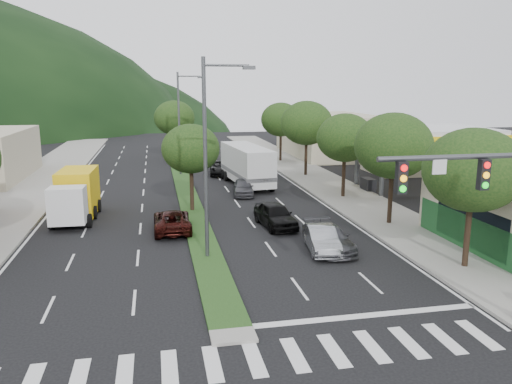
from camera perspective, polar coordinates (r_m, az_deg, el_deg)
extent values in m
plane|color=black|center=(18.59, -2.86, -15.61)|extent=(160.00, 160.00, 0.00)
cube|color=gray|center=(44.74, 8.17, 0.82)|extent=(5.00, 90.00, 0.15)
cube|color=gray|center=(43.49, -25.36, -0.54)|extent=(6.00, 90.00, 0.15)
cube|color=#1F3D16|center=(45.19, -8.26, 0.91)|extent=(1.60, 56.00, 0.12)
cube|color=silver|center=(16.86, -1.77, -18.68)|extent=(19.00, 2.20, 0.01)
cylinder|color=#47494C|center=(18.03, 22.39, 3.73)|extent=(6.00, 0.18, 0.18)
cube|color=black|center=(18.45, 24.57, 1.82)|extent=(0.35, 0.25, 1.05)
cube|color=black|center=(16.86, 16.28, 1.58)|extent=(0.35, 0.25, 1.05)
cube|color=silver|center=(44.04, 17.74, 6.68)|extent=(12.00, 8.00, 0.50)
cube|color=yellow|center=(44.07, 17.71, 6.23)|extent=(12.20, 8.20, 0.50)
cylinder|color=#47494C|center=(40.32, 14.24, 2.57)|extent=(0.36, 0.36, 4.60)
cylinder|color=#47494C|center=(44.36, 23.61, 2.77)|extent=(0.36, 0.36, 4.60)
cylinder|color=#47494C|center=(44.82, 11.49, 3.61)|extent=(0.36, 0.36, 4.60)
cylinder|color=#47494C|center=(48.49, 20.25, 3.73)|extent=(0.36, 0.36, 4.60)
cube|color=black|center=(42.85, 12.69, 0.81)|extent=(0.80, 1.60, 1.10)
cube|color=black|center=(46.67, 21.69, 1.15)|extent=(0.80, 1.60, 1.10)
cube|color=beige|center=(64.45, 8.46, 6.46)|extent=(10.00, 16.00, 5.20)
cylinder|color=black|center=(25.77, 23.05, -3.94)|extent=(0.28, 0.28, 3.64)
ellipsoid|color=black|center=(25.19, 23.57, 2.34)|extent=(4.60, 4.60, 3.91)
cylinder|color=black|center=(32.44, 15.13, -0.12)|extent=(0.28, 0.28, 3.81)
ellipsoid|color=black|center=(31.97, 15.42, 5.13)|extent=(4.80, 4.80, 4.08)
cylinder|color=black|center=(39.63, 9.99, 2.08)|extent=(0.28, 0.28, 3.58)
ellipsoid|color=black|center=(39.26, 10.13, 6.13)|extent=(4.40, 4.40, 3.74)
cylinder|color=black|center=(48.94, 5.73, 4.25)|extent=(0.28, 0.28, 3.92)
ellipsoid|color=black|center=(48.62, 5.80, 7.85)|extent=(5.00, 5.00, 4.25)
cylinder|color=black|center=(58.50, 2.83, 5.43)|extent=(0.28, 0.28, 3.70)
ellipsoid|color=black|center=(58.25, 2.86, 8.27)|extent=(4.60, 4.60, 3.91)
cylinder|color=black|center=(35.06, -7.36, 0.65)|extent=(0.28, 0.28, 3.36)
ellipsoid|color=black|center=(34.65, -7.47, 4.94)|extent=(4.00, 4.00, 3.40)
cylinder|color=black|center=(60.72, -9.22, 5.56)|extent=(0.28, 0.28, 3.81)
ellipsoid|color=black|center=(60.47, -9.32, 8.37)|extent=(4.80, 4.80, 4.08)
cylinder|color=#47494C|center=(24.69, -5.80, 3.50)|extent=(0.20, 0.20, 10.00)
cylinder|color=#47494C|center=(24.59, -3.40, 14.26)|extent=(2.20, 0.12, 0.12)
cube|color=#47494C|center=(24.76, -0.80, 14.03)|extent=(0.60, 0.25, 0.18)
cylinder|color=#47494C|center=(49.50, -8.78, 7.62)|extent=(0.20, 0.20, 10.00)
cylinder|color=#47494C|center=(49.45, -7.64, 12.99)|extent=(2.20, 0.12, 0.12)
cube|color=#47494C|center=(49.54, -6.34, 12.90)|extent=(0.60, 0.25, 0.18)
imported|color=#93959A|center=(26.83, 7.49, -5.35)|extent=(1.93, 4.23, 1.35)
imported|color=black|center=(30.68, -9.57, -3.25)|extent=(2.16, 4.68, 1.30)
imported|color=black|center=(31.18, 2.23, -2.64)|extent=(2.26, 4.62, 1.52)
imported|color=#424247|center=(27.10, 8.40, -5.25)|extent=(1.87, 4.49, 1.30)
imported|color=#500E0D|center=(45.28, -1.22, 1.82)|extent=(1.71, 4.07, 1.31)
imported|color=black|center=(49.92, -3.95, 2.79)|extent=(2.83, 5.23, 1.39)
imported|color=#4A4A4F|center=(40.26, -1.45, 0.56)|extent=(2.09, 4.08, 1.33)
cube|color=silver|center=(32.30, -20.74, -1.44)|extent=(2.19, 1.64, 2.24)
cube|color=yellow|center=(35.74, -19.64, 0.03)|extent=(2.41, 4.18, 3.02)
cube|color=black|center=(35.25, -19.72, -2.16)|extent=(2.18, 5.73, 0.29)
cylinder|color=black|center=(32.75, -18.54, -3.13)|extent=(0.33, 0.89, 0.88)
cylinder|color=black|center=(33.20, -22.36, -3.21)|extent=(0.33, 0.89, 0.88)
cylinder|color=black|center=(34.78, -17.99, -2.23)|extent=(0.33, 0.89, 0.88)
cylinder|color=black|center=(35.20, -21.60, -2.32)|extent=(0.33, 0.89, 0.88)
cylinder|color=black|center=(36.64, -17.55, -1.50)|extent=(0.33, 0.89, 0.88)
cylinder|color=black|center=(37.04, -20.98, -1.60)|extent=(0.33, 0.89, 0.88)
cube|color=silver|center=(44.21, -1.08, 3.30)|extent=(3.41, 9.27, 3.02)
cube|color=slate|center=(44.33, -1.08, 2.33)|extent=(3.47, 9.28, 0.35)
cylinder|color=black|center=(47.59, -3.75, 2.05)|extent=(0.44, 0.94, 0.91)
cylinder|color=black|center=(48.23, -0.84, 2.20)|extent=(0.44, 0.94, 0.91)
cylinder|color=black|center=(46.55, -3.44, 1.83)|extent=(0.44, 0.94, 0.91)
cylinder|color=black|center=(47.21, -0.47, 1.99)|extent=(0.44, 0.94, 0.91)
cylinder|color=black|center=(41.04, -1.49, 0.48)|extent=(0.44, 0.94, 0.91)
cylinder|color=black|center=(41.78, 1.83, 0.68)|extent=(0.44, 0.94, 0.91)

